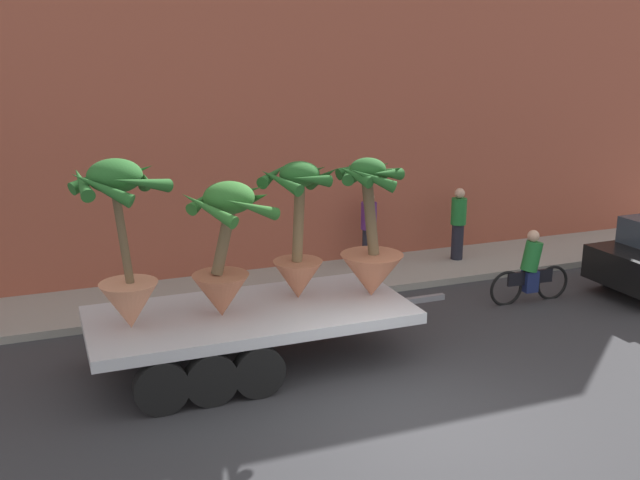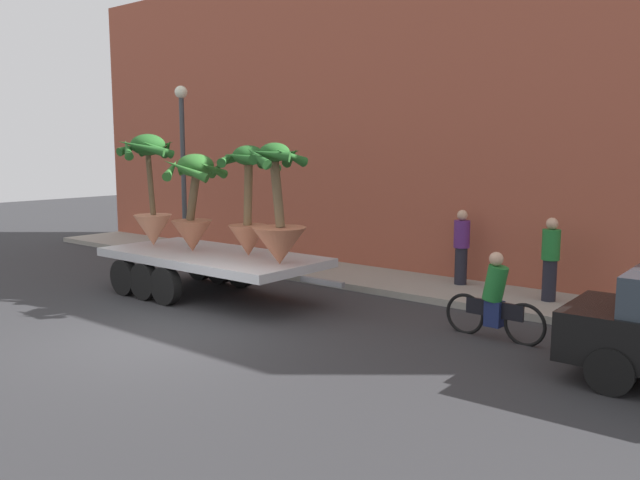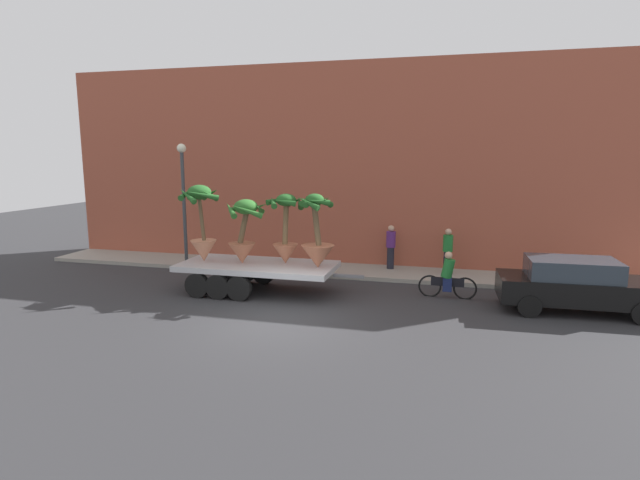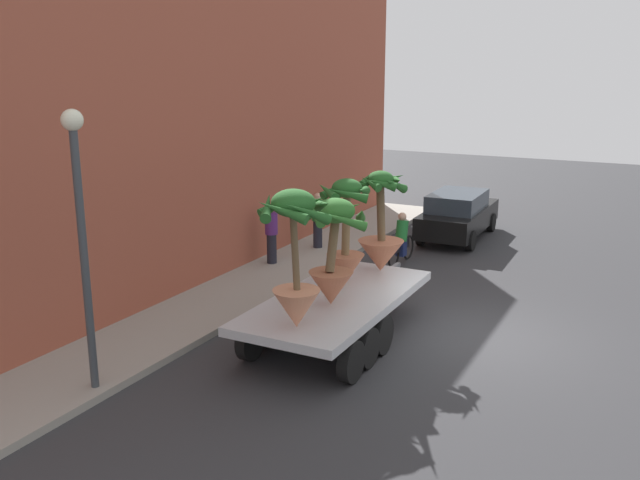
{
  "view_description": "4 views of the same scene",
  "coord_description": "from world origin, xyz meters",
  "px_view_note": "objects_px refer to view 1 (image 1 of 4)",
  "views": [
    {
      "loc": [
        -4.64,
        -8.28,
        5.21
      ],
      "look_at": [
        -0.31,
        2.88,
        1.94
      ],
      "focal_mm": 41.55,
      "sensor_mm": 36.0,
      "label": 1
    },
    {
      "loc": [
        9.01,
        -6.79,
        3.26
      ],
      "look_at": [
        0.82,
        3.35,
        1.4
      ],
      "focal_mm": 36.52,
      "sensor_mm": 36.0,
      "label": 2
    },
    {
      "loc": [
        4.51,
        -12.65,
        4.55
      ],
      "look_at": [
        0.25,
        3.68,
        1.67
      ],
      "focal_mm": 28.16,
      "sensor_mm": 36.0,
      "label": 3
    },
    {
      "loc": [
        -13.89,
        -3.38,
        5.67
      ],
      "look_at": [
        -0.4,
        3.63,
        1.79
      ],
      "focal_mm": 38.85,
      "sensor_mm": 36.0,
      "label": 4
    }
  ],
  "objects_px": {
    "potted_palm_middle": "(371,245)",
    "potted_palm_extra": "(298,235)",
    "pedestrian_far_left": "(458,222)",
    "pedestrian_near_gate": "(369,227)",
    "potted_palm_front": "(123,245)",
    "cyclist": "(531,270)",
    "potted_palm_rear": "(225,250)",
    "flatbed_trailer": "(236,325)"
  },
  "relations": [
    {
      "from": "potted_palm_middle",
      "to": "potted_palm_extra",
      "type": "height_order",
      "value": "potted_palm_middle"
    },
    {
      "from": "pedestrian_far_left",
      "to": "potted_palm_extra",
      "type": "bearing_deg",
      "value": -146.78
    },
    {
      "from": "pedestrian_near_gate",
      "to": "pedestrian_far_left",
      "type": "relative_size",
      "value": 1.0
    },
    {
      "from": "potted_palm_front",
      "to": "cyclist",
      "type": "height_order",
      "value": "potted_palm_front"
    },
    {
      "from": "potted_palm_rear",
      "to": "flatbed_trailer",
      "type": "bearing_deg",
      "value": 32.88
    },
    {
      "from": "potted_palm_middle",
      "to": "pedestrian_near_gate",
      "type": "relative_size",
      "value": 1.39
    },
    {
      "from": "potted_palm_rear",
      "to": "potted_palm_front",
      "type": "height_order",
      "value": "potted_palm_front"
    },
    {
      "from": "flatbed_trailer",
      "to": "pedestrian_near_gate",
      "type": "xyz_separation_m",
      "value": [
        4.2,
        4.0,
        0.29
      ]
    },
    {
      "from": "pedestrian_near_gate",
      "to": "pedestrian_far_left",
      "type": "distance_m",
      "value": 2.18
    },
    {
      "from": "potted_palm_extra",
      "to": "pedestrian_far_left",
      "type": "relative_size",
      "value": 1.36
    },
    {
      "from": "cyclist",
      "to": "pedestrian_far_left",
      "type": "height_order",
      "value": "pedestrian_far_left"
    },
    {
      "from": "pedestrian_near_gate",
      "to": "pedestrian_far_left",
      "type": "xyz_separation_m",
      "value": [
        2.15,
        -0.35,
        0.0
      ]
    },
    {
      "from": "cyclist",
      "to": "pedestrian_near_gate",
      "type": "xyz_separation_m",
      "value": [
        -2.19,
        3.09,
        0.37
      ]
    },
    {
      "from": "potted_palm_front",
      "to": "pedestrian_far_left",
      "type": "height_order",
      "value": "potted_palm_front"
    },
    {
      "from": "flatbed_trailer",
      "to": "pedestrian_near_gate",
      "type": "bearing_deg",
      "value": 43.62
    },
    {
      "from": "cyclist",
      "to": "pedestrian_far_left",
      "type": "bearing_deg",
      "value": 90.85
    },
    {
      "from": "flatbed_trailer",
      "to": "pedestrian_far_left",
      "type": "distance_m",
      "value": 7.33
    },
    {
      "from": "flatbed_trailer",
      "to": "potted_palm_rear",
      "type": "height_order",
      "value": "potted_palm_rear"
    },
    {
      "from": "potted_palm_extra",
      "to": "pedestrian_far_left",
      "type": "distance_m",
      "value": 6.29
    },
    {
      "from": "flatbed_trailer",
      "to": "potted_palm_middle",
      "type": "bearing_deg",
      "value": -2.44
    },
    {
      "from": "potted_palm_front",
      "to": "flatbed_trailer",
      "type": "bearing_deg",
      "value": 3.65
    },
    {
      "from": "potted_palm_front",
      "to": "cyclist",
      "type": "distance_m",
      "value": 8.31
    },
    {
      "from": "flatbed_trailer",
      "to": "pedestrian_near_gate",
      "type": "height_order",
      "value": "pedestrian_near_gate"
    },
    {
      "from": "pedestrian_far_left",
      "to": "potted_palm_middle",
      "type": "bearing_deg",
      "value": -137.06
    },
    {
      "from": "potted_palm_rear",
      "to": "potted_palm_front",
      "type": "xyz_separation_m",
      "value": [
        -1.53,
        -0.0,
        0.24
      ]
    },
    {
      "from": "cyclist",
      "to": "pedestrian_near_gate",
      "type": "bearing_deg",
      "value": 125.36
    },
    {
      "from": "potted_palm_middle",
      "to": "flatbed_trailer",
      "type": "bearing_deg",
      "value": 177.56
    },
    {
      "from": "potted_palm_middle",
      "to": "potted_palm_front",
      "type": "bearing_deg",
      "value": -179.88
    },
    {
      "from": "pedestrian_near_gate",
      "to": "potted_palm_extra",
      "type": "bearing_deg",
      "value": -128.99
    },
    {
      "from": "potted_palm_extra",
      "to": "pedestrian_far_left",
      "type": "xyz_separation_m",
      "value": [
        5.19,
        3.4,
        -1.04
      ]
    },
    {
      "from": "potted_palm_rear",
      "to": "pedestrian_far_left",
      "type": "bearing_deg",
      "value": 29.96
    },
    {
      "from": "cyclist",
      "to": "pedestrian_near_gate",
      "type": "relative_size",
      "value": 1.08
    },
    {
      "from": "potted_palm_rear",
      "to": "potted_palm_middle",
      "type": "distance_m",
      "value": 2.49
    },
    {
      "from": "pedestrian_near_gate",
      "to": "potted_palm_middle",
      "type": "bearing_deg",
      "value": -114.58
    },
    {
      "from": "potted_palm_extra",
      "to": "potted_palm_rear",
      "type": "bearing_deg",
      "value": -164.94
    },
    {
      "from": "flatbed_trailer",
      "to": "potted_palm_middle",
      "type": "relative_size",
      "value": 2.61
    },
    {
      "from": "flatbed_trailer",
      "to": "pedestrian_far_left",
      "type": "height_order",
      "value": "pedestrian_far_left"
    },
    {
      "from": "cyclist",
      "to": "flatbed_trailer",
      "type": "bearing_deg",
      "value": -171.89
    },
    {
      "from": "potted_palm_middle",
      "to": "pedestrian_near_gate",
      "type": "xyz_separation_m",
      "value": [
        1.88,
        4.1,
        -0.83
      ]
    },
    {
      "from": "flatbed_trailer",
      "to": "potted_palm_front",
      "type": "height_order",
      "value": "potted_palm_front"
    },
    {
      "from": "potted_palm_extra",
      "to": "cyclist",
      "type": "bearing_deg",
      "value": 7.18
    },
    {
      "from": "potted_palm_extra",
      "to": "pedestrian_near_gate",
      "type": "height_order",
      "value": "potted_palm_extra"
    }
  ]
}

